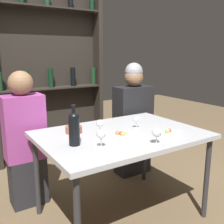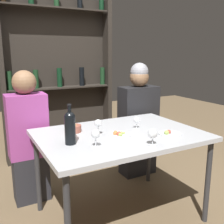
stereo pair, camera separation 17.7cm
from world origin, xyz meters
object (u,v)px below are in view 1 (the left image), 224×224
at_px(wine_bottle, 74,127).
at_px(food_plate_0, 122,134).
at_px(wine_glass_0, 157,133).
at_px(snack_bowl, 74,129).
at_px(food_plate_1, 170,132).
at_px(seated_person_left, 25,143).
at_px(seated_person_right, 133,121).
at_px(wine_glass_2, 100,124).
at_px(wine_glass_3, 136,120).
at_px(wine_glass_1, 101,135).

xyz_separation_m(wine_bottle, food_plate_0, (0.41, 0.00, -0.12)).
relative_size(wine_glass_0, snack_bowl, 0.91).
distance_m(wine_glass_0, food_plate_1, 0.31).
bearing_deg(seated_person_left, wine_bottle, -75.82).
bearing_deg(seated_person_right, food_plate_0, -132.72).
bearing_deg(snack_bowl, wine_glass_2, -49.55).
relative_size(wine_bottle, wine_glass_3, 2.73).
bearing_deg(seated_person_right, wine_glass_2, -142.66).
bearing_deg(seated_person_left, food_plate_0, -50.10).
bearing_deg(wine_glass_1, seated_person_left, 109.94).
bearing_deg(wine_bottle, food_plate_0, 0.02).
xyz_separation_m(wine_glass_3, seated_person_left, (-0.82, 0.60, -0.23)).
height_order(seated_person_left, seated_person_right, seated_person_right).
height_order(wine_glass_0, food_plate_1, wine_glass_0).
xyz_separation_m(wine_glass_2, seated_person_left, (-0.44, 0.60, -0.25)).
distance_m(wine_glass_3, food_plate_1, 0.31).
xyz_separation_m(wine_glass_3, food_plate_0, (-0.23, -0.10, -0.06)).
bearing_deg(wine_bottle, seated_person_right, 33.58).
height_order(wine_glass_1, wine_glass_2, wine_glass_2).
bearing_deg(wine_glass_3, wine_glass_0, -107.95).
bearing_deg(wine_glass_0, wine_glass_1, 158.20).
bearing_deg(food_plate_0, wine_bottle, -179.98).
xyz_separation_m(wine_glass_2, seated_person_right, (0.79, 0.60, -0.22)).
height_order(food_plate_0, seated_person_left, seated_person_left).
bearing_deg(food_plate_0, wine_glass_2, 144.94).
xyz_separation_m(snack_bowl, seated_person_right, (0.94, 0.43, -0.16)).
height_order(food_plate_1, snack_bowl, snack_bowl).
height_order(wine_glass_0, food_plate_0, wine_glass_0).
distance_m(wine_glass_0, food_plate_0, 0.32).
bearing_deg(seated_person_left, seated_person_right, -0.00).
bearing_deg(snack_bowl, seated_person_left, 124.70).
height_order(food_plate_0, food_plate_1, same).
bearing_deg(wine_glass_3, food_plate_1, -62.50).
relative_size(wine_bottle, snack_bowl, 2.17).
height_order(food_plate_0, snack_bowl, snack_bowl).
bearing_deg(wine_glass_0, food_plate_1, 27.11).
distance_m(snack_bowl, seated_person_right, 1.04).
bearing_deg(food_plate_0, food_plate_1, -23.75).
bearing_deg(wine_glass_3, wine_bottle, -170.66).
relative_size(wine_glass_0, wine_glass_3, 1.14).
distance_m(food_plate_0, food_plate_1, 0.40).
bearing_deg(wine_glass_2, wine_glass_1, -118.44).
relative_size(food_plate_0, snack_bowl, 1.34).
bearing_deg(food_plate_0, seated_person_right, 47.28).
bearing_deg(wine_glass_3, snack_bowl, 162.02).
bearing_deg(seated_person_left, snack_bowl, -55.30).
bearing_deg(wine_glass_0, wine_glass_2, 120.93).
relative_size(snack_bowl, seated_person_left, 0.11).
bearing_deg(snack_bowl, wine_glass_1, -88.20).
xyz_separation_m(wine_glass_0, food_plate_1, (0.27, 0.14, -0.07)).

